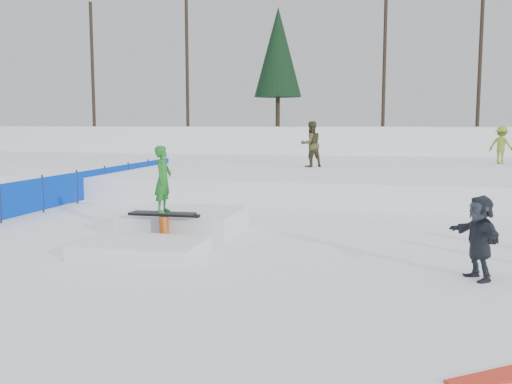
% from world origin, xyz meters
% --- Properties ---
extents(ground, '(120.00, 120.00, 0.00)m').
position_xyz_m(ground, '(0.00, 0.00, 0.00)').
color(ground, white).
extents(snow_berm, '(60.00, 14.00, 2.40)m').
position_xyz_m(snow_berm, '(0.00, 30.00, 1.20)').
color(snow_berm, white).
rests_on(snow_berm, ground).
extents(snow_midrise, '(50.00, 18.00, 0.80)m').
position_xyz_m(snow_midrise, '(0.00, 16.00, 0.40)').
color(snow_midrise, white).
rests_on(snow_midrise, ground).
extents(safety_fence, '(0.05, 16.00, 1.10)m').
position_xyz_m(safety_fence, '(-6.50, 6.60, 0.55)').
color(safety_fence, '#002FB0').
rests_on(safety_fence, ground).
extents(treeline, '(40.24, 4.22, 10.50)m').
position_xyz_m(treeline, '(6.18, 28.28, 7.45)').
color(treeline, black).
rests_on(treeline, snow_berm).
extents(walker_olive, '(1.16, 1.12, 1.89)m').
position_xyz_m(walker_olive, '(0.22, 13.49, 1.74)').
color(walker_olive, '#3B391F').
rests_on(walker_olive, snow_midrise).
extents(walker_ygreen, '(1.25, 1.09, 1.68)m').
position_xyz_m(walker_ygreen, '(8.27, 17.26, 1.64)').
color(walker_ygreen, olive).
rests_on(walker_ygreen, snow_midrise).
extents(spectator_dark, '(0.91, 1.37, 1.42)m').
position_xyz_m(spectator_dark, '(4.78, -0.17, 0.71)').
color(spectator_dark, '#21262F').
rests_on(spectator_dark, ground).
extents(loose_board_red, '(1.30, 1.05, 0.03)m').
position_xyz_m(loose_board_red, '(4.50, -4.00, 0.01)').
color(loose_board_red, red).
rests_on(loose_board_red, ground).
extents(jib_rail_feature, '(2.60, 4.40, 2.11)m').
position_xyz_m(jib_rail_feature, '(-1.39, 1.93, 0.30)').
color(jib_rail_feature, white).
rests_on(jib_rail_feature, ground).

